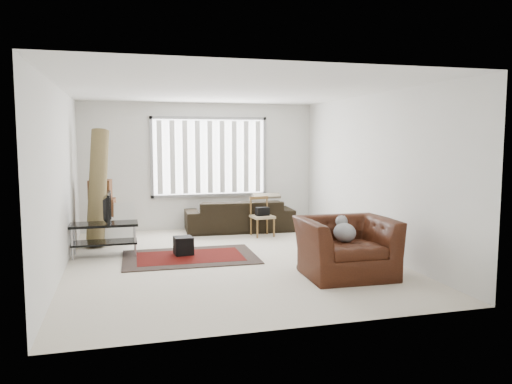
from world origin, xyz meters
TOP-DOWN VIEW (x-y plane):
  - room at (0.03, 0.51)m, footprint 6.00×6.02m
  - persian_rug at (-0.59, 0.35)m, footprint 2.19×1.49m
  - tv_stand at (-1.95, 0.87)m, footprint 1.09×0.49m
  - tv at (-1.95, 0.87)m, footprint 0.11×0.89m
  - subwoofer at (-0.68, 0.53)m, footprint 0.32×0.32m
  - moving_boxes at (-2.02, 2.01)m, footprint 0.53×0.49m
  - white_flatpack at (-1.73, 1.79)m, footprint 0.60×0.26m
  - rolled_rug at (-2.07, 1.78)m, footprint 0.53×0.87m
  - sofa at (0.73, 2.45)m, footprint 2.30×1.09m
  - side_chair at (1.05, 1.81)m, footprint 0.46×0.46m
  - armchair at (1.41, -1.31)m, footprint 1.30×1.14m

SIDE VIEW (x-z plane):
  - persian_rug at x=-0.59m, z-range 0.00..0.02m
  - subwoofer at x=-0.68m, z-range 0.02..0.32m
  - white_flatpack at x=-1.73m, z-range 0.00..0.76m
  - tv_stand at x=-1.95m, z-range 0.12..0.67m
  - sofa at x=0.73m, z-range 0.00..0.86m
  - side_chair at x=1.05m, z-range 0.04..0.83m
  - armchair at x=1.41m, z-range 0.00..0.94m
  - moving_boxes at x=-2.02m, z-range -0.04..1.13m
  - tv at x=-1.95m, z-range 0.55..1.05m
  - rolled_rug at x=-2.07m, z-range 0.00..2.13m
  - room at x=0.03m, z-range 0.40..3.11m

